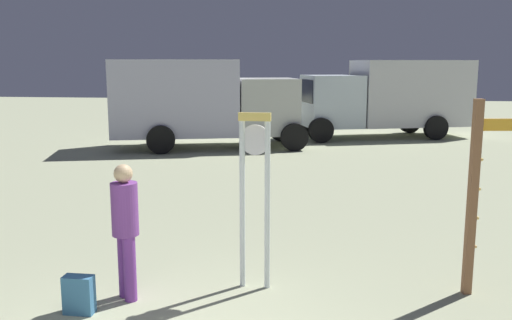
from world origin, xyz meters
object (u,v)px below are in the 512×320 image
object	(u,v)px
box_truck_far	(390,96)
arrow_sign	(507,165)
standing_clock	(255,184)
person_near_clock	(125,225)
backpack	(79,295)
box_truck_near	(199,101)

from	to	relation	value
box_truck_far	arrow_sign	bearing A→B (deg)	-90.46
standing_clock	person_near_clock	size ratio (longest dim) A/B	1.34
backpack	box_truck_far	world-z (taller)	box_truck_far
standing_clock	person_near_clock	distance (m)	1.63
box_truck_near	standing_clock	bearing A→B (deg)	-73.14
arrow_sign	person_near_clock	distance (m)	4.59
person_near_clock	backpack	world-z (taller)	person_near_clock
box_truck_near	arrow_sign	bearing A→B (deg)	-60.13
backpack	box_truck_far	xyz separation A→B (m)	(4.99, 16.23, 1.37)
standing_clock	arrow_sign	xyz separation A→B (m)	(3.00, 0.21, 0.28)
backpack	arrow_sign	bearing A→B (deg)	14.27
arrow_sign	backpack	bearing A→B (deg)	-165.73
person_near_clock	backpack	bearing A→B (deg)	-130.99
arrow_sign	person_near_clock	size ratio (longest dim) A/B	1.45
arrow_sign	box_truck_near	bearing A→B (deg)	119.87
box_truck_near	box_truck_far	distance (m)	7.57
standing_clock	arrow_sign	bearing A→B (deg)	4.01
box_truck_near	person_near_clock	bearing A→B (deg)	-80.51
backpack	box_truck_far	size ratio (longest dim) A/B	0.06
arrow_sign	backpack	distance (m)	5.22
backpack	box_truck_near	world-z (taller)	box_truck_near
standing_clock	person_near_clock	xyz separation A→B (m)	(-1.47, -0.57, -0.41)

